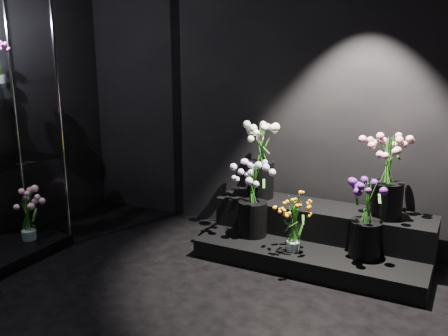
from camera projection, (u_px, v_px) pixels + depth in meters
The scene contains 9 objects.
floor at pixel (141, 325), 3.36m from camera, with size 4.00×4.00×0.00m, color black.
wall_back at pixel (261, 90), 4.73m from camera, with size 4.00×4.00×0.00m, color black.
display_riser at pixel (318, 237), 4.39m from camera, with size 1.92×0.85×0.43m.
bouquet_orange_bells at pixel (294, 223), 4.09m from camera, with size 0.30×0.30×0.47m.
bouquet_lilac at pixel (253, 197), 4.39m from camera, with size 0.38×0.38×0.64m.
bouquet_purple at pixel (367, 215), 3.95m from camera, with size 0.40×0.40×0.65m.
bouquet_cream_roses at pixel (261, 155), 4.59m from camera, with size 0.47×0.47×0.71m.
bouquet_pink_roses at pixel (388, 174), 4.07m from camera, with size 0.37×0.37×0.68m.
bouquet_case_base_pink at pixel (27, 215), 4.47m from camera, with size 0.40×0.40×0.44m.
Camera 1 is at (1.87, -2.40, 1.87)m, focal length 40.00 mm.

